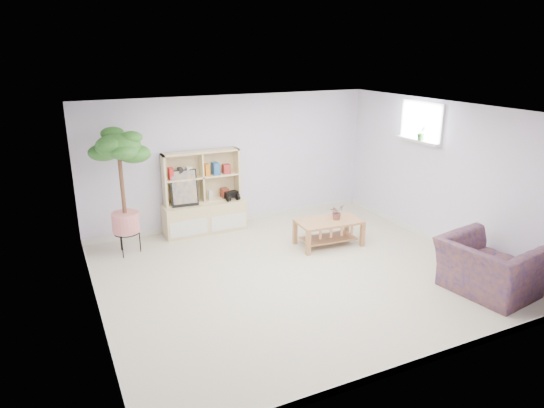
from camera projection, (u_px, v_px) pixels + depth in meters
name	position (u px, v px, depth m)	size (l,w,h in m)	color
floor	(294.00, 274.00, 7.17)	(5.50, 5.00, 0.01)	beige
ceiling	(297.00, 110.00, 6.43)	(5.50, 5.00, 0.01)	white
walls	(296.00, 196.00, 6.80)	(5.51, 5.01, 2.40)	#D9CCFB
baseboard	(295.00, 271.00, 7.15)	(5.50, 5.00, 0.10)	silver
window	(422.00, 122.00, 8.19)	(0.10, 0.98, 0.68)	#CDE3FC
window_sill	(417.00, 141.00, 8.26)	(0.14, 1.00, 0.04)	silver
storage_unit	(204.00, 193.00, 8.60)	(1.47, 0.50, 1.47)	beige
poster	(184.00, 188.00, 8.39)	(0.46, 0.11, 0.64)	gold
toy_truck	(231.00, 195.00, 8.80)	(0.34, 0.23, 0.18)	black
coffee_table	(328.00, 233.00, 8.17)	(1.07, 0.59, 0.44)	olive
table_plant	(337.00, 212.00, 8.11)	(0.23, 0.20, 0.25)	#2B6A39
floor_tree	(123.00, 193.00, 7.58)	(0.75, 0.75, 2.04)	#1E5F17
armchair	(489.00, 264.00, 6.50)	(1.15, 1.00, 0.85)	navy
sill_plant	(421.00, 133.00, 8.16)	(0.14, 0.11, 0.25)	#1E5F17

